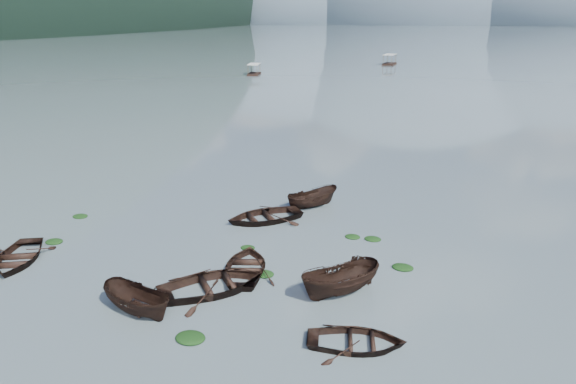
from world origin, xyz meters
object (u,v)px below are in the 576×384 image
(rowboat_3, at_px, (247,271))
(pontoon_centre, at_px, (389,65))
(rowboat_0, at_px, (18,261))
(pontoon_left, at_px, (254,75))

(rowboat_3, bearing_deg, pontoon_centre, -102.41)
(rowboat_3, bearing_deg, rowboat_0, -3.56)
(rowboat_3, xyz_separation_m, pontoon_left, (-32.32, 82.82, 0.00))
(pontoon_left, xyz_separation_m, pontoon_centre, (24.40, 32.48, 0.00))
(pontoon_centre, bearing_deg, pontoon_left, -123.45)
(rowboat_0, bearing_deg, pontoon_centre, 62.51)
(rowboat_3, height_order, pontoon_left, pontoon_left)
(rowboat_0, distance_m, rowboat_3, 12.00)
(rowboat_3, relative_size, pontoon_centre, 0.67)
(rowboat_3, xyz_separation_m, pontoon_centre, (-7.91, 115.31, 0.00))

